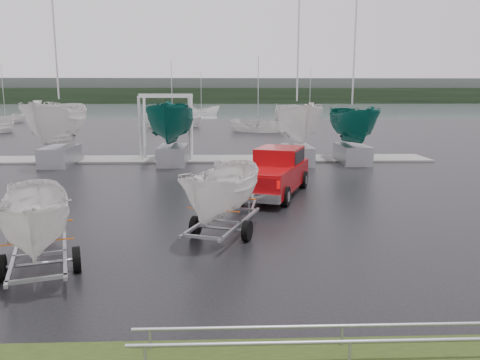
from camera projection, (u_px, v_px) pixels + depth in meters
ground_plane at (167, 211)px, 16.81m from camera, size 120.00×120.00×0.00m
lake at (214, 110)px, 115.04m from camera, size 300.00×300.00×0.00m
dock at (191, 159)px, 29.57m from camera, size 30.00×3.00×0.12m
treeline at (217, 96)px, 183.25m from camera, size 300.00×8.00×6.00m
far_hill at (218, 91)px, 190.74m from camera, size 300.00×6.00×10.00m
pickup_truck at (275, 171)px, 19.55m from camera, size 3.76×5.96×1.88m
trailer_hitched at (223, 147)px, 13.35m from camera, size 2.36×3.79×4.87m
trailer_parked at (33, 168)px, 10.58m from camera, size 2.27×3.79×4.62m
boat_hoist at (166, 117)px, 29.04m from camera, size 3.30×2.18×4.12m
keelboat_0 at (55, 92)px, 26.57m from camera, size 2.64×3.20×10.82m
keelboat_1 at (171, 94)px, 27.02m from camera, size 2.59×3.20×7.99m
keelboat_2 at (298, 96)px, 27.11m from camera, size 2.52×3.20×10.69m
keelboat_3 at (355, 102)px, 27.60m from camera, size 2.30×3.20×10.46m
mast_rack_2 at (346, 333)px, 7.56m from camera, size 7.00×0.56×0.06m
moored_boat_1 at (173, 127)px, 57.57m from camera, size 3.06×3.00×11.52m
moored_boat_2 at (258, 132)px, 50.54m from camera, size 3.28×3.25×11.24m
moored_boat_3 at (309, 118)px, 78.35m from camera, size 3.60×3.63×11.51m
moored_boat_4 at (6, 123)px, 65.34m from camera, size 3.06×3.07×10.87m
moored_boat_5 at (201, 115)px, 87.73m from camera, size 3.61×3.57×11.65m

